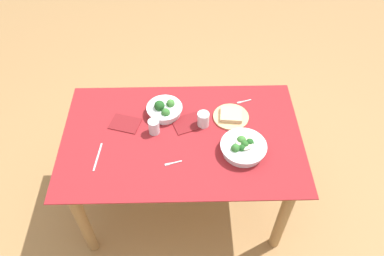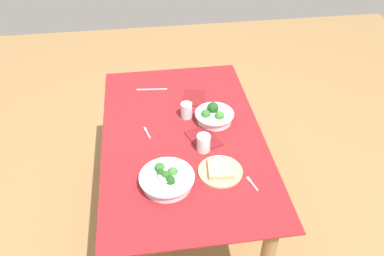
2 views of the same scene
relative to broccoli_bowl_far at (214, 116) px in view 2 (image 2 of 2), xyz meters
name	(u,v)px [view 2 (image 2 of 2)]	position (x,y,z in m)	size (l,w,h in m)	color
ground_plane	(184,219)	(0.11, -0.19, -0.77)	(6.00, 6.00, 0.00)	#9E7547
dining_table	(183,151)	(0.11, -0.19, -0.15)	(1.42, 0.88, 0.74)	maroon
broccoli_bowl_far	(214,116)	(0.00, 0.00, 0.00)	(0.22, 0.22, 0.10)	white
broccoli_bowl_near	(167,179)	(0.45, -0.31, 0.00)	(0.26, 0.26, 0.09)	white
bread_side_plate	(220,170)	(0.41, -0.04, -0.02)	(0.22, 0.22, 0.04)	#D6B27A
water_glass_center	(186,110)	(-0.06, -0.15, 0.01)	(0.07, 0.07, 0.09)	silver
water_glass_side	(204,143)	(0.24, -0.10, 0.01)	(0.07, 0.07, 0.09)	silver
fork_by_far_bowl	(252,183)	(0.50, 0.09, -0.03)	(0.10, 0.04, 0.00)	#B7B7BC
fork_by_near_bowl	(147,132)	(0.05, -0.39, -0.03)	(0.10, 0.04, 0.00)	#B7B7BC
table_knife_left	(152,89)	(-0.37, -0.33, -0.03)	(0.19, 0.01, 0.00)	#B7B7BC
napkin_folded_upper	(194,98)	(-0.24, -0.08, -0.03)	(0.18, 0.13, 0.01)	maroon
napkin_folded_lower	(203,138)	(0.15, -0.08, -0.03)	(0.19, 0.14, 0.01)	maroon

